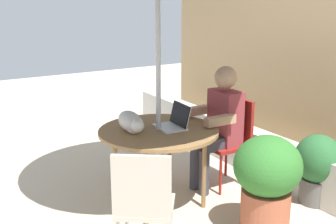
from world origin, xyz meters
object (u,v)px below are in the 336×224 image
(chair_occupied, at_px, (231,135))
(chair_empty, at_px, (144,200))
(laptop, at_px, (175,121))
(potted_plant_by_chair, at_px, (267,179))
(person_seated, at_px, (219,121))
(cat, at_px, (131,122))
(patio_table, at_px, (159,135))
(potted_plant_near_fence, at_px, (318,165))

(chair_occupied, bearing_deg, chair_empty, -60.30)
(chair_occupied, xyz_separation_m, laptop, (0.02, -0.68, 0.26))
(potted_plant_by_chair, bearing_deg, chair_empty, -94.92)
(person_seated, xyz_separation_m, laptop, (0.02, -0.52, 0.09))
(person_seated, distance_m, cat, 0.93)
(patio_table, xyz_separation_m, chair_empty, (0.83, -0.60, -0.14))
(person_seated, bearing_deg, potted_plant_near_fence, 36.55)
(patio_table, relative_size, person_seated, 0.88)
(patio_table, height_order, cat, cat)
(chair_empty, relative_size, potted_plant_by_chair, 1.07)
(laptop, distance_m, potted_plant_near_fence, 1.38)
(chair_occupied, relative_size, person_seated, 0.72)
(laptop, xyz_separation_m, potted_plant_by_chair, (0.90, 0.30, -0.31))
(chair_empty, height_order, laptop, laptop)
(chair_empty, height_order, potted_plant_near_fence, chair_empty)
(patio_table, height_order, potted_plant_near_fence, patio_table)
(chair_empty, xyz_separation_m, potted_plant_by_chair, (0.09, 1.07, -0.05))
(person_seated, xyz_separation_m, potted_plant_by_chair, (0.92, -0.23, -0.22))
(potted_plant_near_fence, bearing_deg, person_seated, -143.45)
(chair_occupied, height_order, cat, same)
(chair_empty, bearing_deg, person_seated, 122.61)
(chair_empty, bearing_deg, patio_table, 143.86)
(potted_plant_by_chair, bearing_deg, cat, -145.47)
(laptop, bearing_deg, chair_empty, -43.49)
(cat, height_order, potted_plant_near_fence, cat)
(patio_table, distance_m, chair_occupied, 0.86)
(chair_occupied, xyz_separation_m, person_seated, (0.00, -0.16, 0.17))
(potted_plant_by_chair, bearing_deg, potted_plant_near_fence, 101.38)
(patio_table, distance_m, laptop, 0.20)
(patio_table, bearing_deg, chair_empty, -36.14)
(laptop, bearing_deg, chair_occupied, 91.36)
(potted_plant_near_fence, xyz_separation_m, potted_plant_by_chair, (0.16, -0.79, 0.10))
(chair_empty, bearing_deg, laptop, 136.51)
(chair_empty, xyz_separation_m, potted_plant_near_fence, (-0.07, 1.86, -0.15))
(cat, bearing_deg, chair_occupied, 85.24)
(chair_empty, xyz_separation_m, person_seated, (-0.83, 1.29, 0.17))
(potted_plant_near_fence, bearing_deg, laptop, -124.38)
(laptop, distance_m, cat, 0.41)
(chair_occupied, relative_size, cat, 1.39)
(cat, bearing_deg, potted_plant_near_fence, 60.19)
(potted_plant_near_fence, bearing_deg, chair_occupied, -151.89)
(chair_occupied, relative_size, chair_empty, 1.00)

